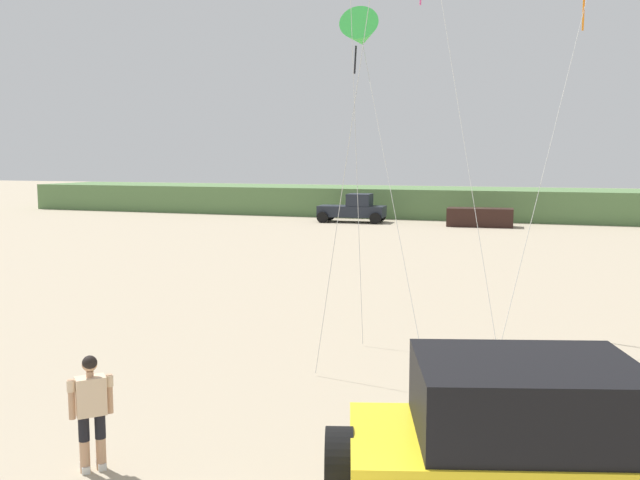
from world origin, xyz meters
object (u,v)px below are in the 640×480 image
at_px(person_watching, 91,406).
at_px(kite_yellow_diamond, 361,34).
at_px(jeep, 551,458).
at_px(distant_sedan, 480,217).
at_px(distant_pickup, 354,209).

distance_m(person_watching, kite_yellow_diamond, 12.60).
distance_m(jeep, kite_yellow_diamond, 13.74).
bearing_deg(distant_sedan, person_watching, -95.95).
bearing_deg(distant_sedan, kite_yellow_diamond, -94.82).
relative_size(distant_pickup, kite_yellow_diamond, 0.56).
bearing_deg(kite_yellow_diamond, distant_sedan, 89.85).
bearing_deg(distant_pickup, person_watching, -78.57).
bearing_deg(person_watching, distant_pickup, 101.43).
bearing_deg(person_watching, distant_sedan, 88.72).
distance_m(jeep, distant_pickup, 41.33).
bearing_deg(jeep, kite_yellow_diamond, 115.98).
height_order(distant_sedan, kite_yellow_diamond, kite_yellow_diamond).
bearing_deg(kite_yellow_diamond, person_watching, -94.23).
height_order(jeep, distant_sedan, jeep).
height_order(person_watching, distant_pickup, distant_pickup).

